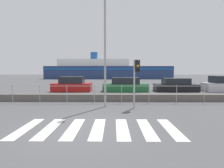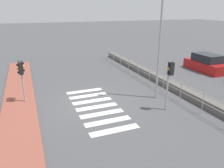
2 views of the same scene
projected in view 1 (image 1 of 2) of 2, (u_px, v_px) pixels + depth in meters
ground_plane at (80, 128)px, 6.50m from camera, size 160.00×160.00×0.00m
crosswalk at (98, 128)px, 6.49m from camera, size 5.85×2.40×0.01m
seawall at (96, 98)px, 12.23m from camera, size 23.72×0.55×0.49m
harbor_fence at (94, 91)px, 11.31m from camera, size 21.39×0.04×1.20m
traffic_light_far at (136, 73)px, 9.72m from camera, size 0.34×0.32×2.74m
streetlamp at (105, 39)px, 9.89m from camera, size 0.32×0.89×6.41m
ferry_boat at (106, 70)px, 44.74m from camera, size 31.23×6.29×6.68m
parked_car_red at (72, 85)px, 17.89m from camera, size 3.92×1.80×1.51m
parked_car_green at (125, 85)px, 17.84m from camera, size 4.57×1.77×1.42m
parked_car_black at (176, 86)px, 17.79m from camera, size 4.26×1.72×1.35m
parked_car_silver at (224, 85)px, 17.74m from camera, size 3.98×1.79×1.58m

